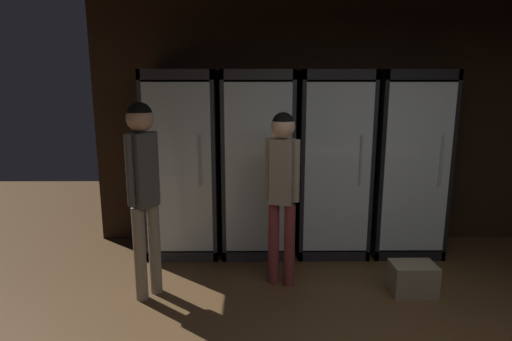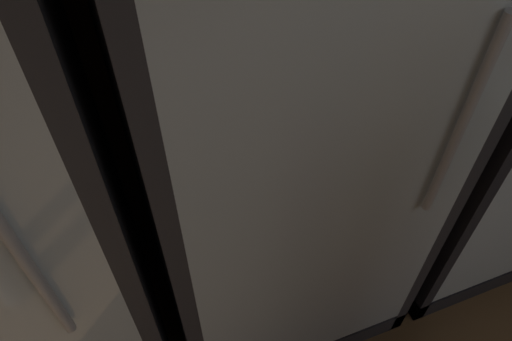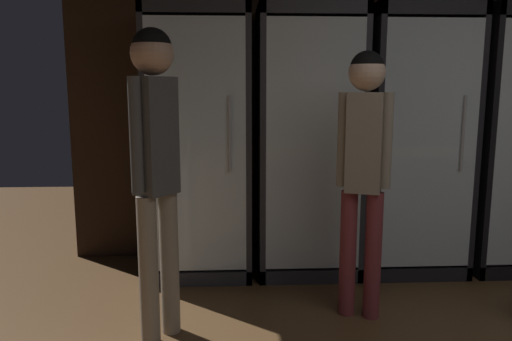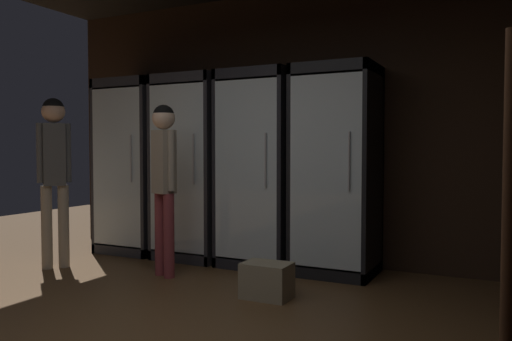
# 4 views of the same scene
# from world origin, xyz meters

# --- Properties ---
(cooler_left) EXTENTS (0.73, 0.68, 1.94)m
(cooler_left) POSITION_xyz_m (-1.17, 2.70, 0.94)
(cooler_left) COLOR #2B2B30
(cooler_left) RESTS_ON ground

